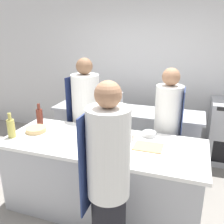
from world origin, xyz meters
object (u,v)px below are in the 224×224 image
(chef_at_stove, at_px, (167,131))
(cup, at_px, (131,137))
(bowl_prep_small, at_px, (114,129))
(chef_at_pass_far, at_px, (86,119))
(bowl_ceramic_blue, at_px, (149,134))
(stockpot, at_px, (116,99))
(bottle_vinegar, at_px, (96,128))
(bottle_wine, at_px, (40,116))
(bowl_mixing_large, at_px, (36,130))
(chef_at_prep_near, at_px, (108,186))
(bottle_olive_oil, at_px, (11,128))

(chef_at_stove, height_order, cup, chef_at_stove)
(bowl_prep_small, bearing_deg, chef_at_pass_far, 145.12)
(bowl_ceramic_blue, distance_m, cup, 0.26)
(bowl_prep_small, bearing_deg, stockpot, 106.85)
(bottle_vinegar, height_order, bottle_wine, bottle_wine)
(bottle_wine, bearing_deg, chef_at_stove, 14.99)
(bowl_prep_small, bearing_deg, bowl_mixing_large, -162.87)
(bottle_wine, distance_m, cup, 1.30)
(bowl_mixing_large, height_order, bowl_prep_small, bowl_prep_small)
(chef_at_prep_near, xyz_separation_m, bowl_mixing_large, (-1.24, 0.78, 0.02))
(stockpot, bearing_deg, bottle_vinegar, -84.02)
(chef_at_pass_far, relative_size, bowl_prep_small, 7.73)
(bowl_ceramic_blue, xyz_separation_m, stockpot, (-0.75, 1.02, 0.09))
(stockpot, bearing_deg, cup, -64.82)
(bottle_olive_oil, bearing_deg, bowl_ceramic_blue, 19.54)
(bottle_olive_oil, xyz_separation_m, bowl_mixing_large, (0.18, 0.23, -0.09))
(chef_at_prep_near, bearing_deg, stockpot, 15.18)
(bottle_wine, distance_m, bowl_prep_small, 1.04)
(chef_at_prep_near, distance_m, stockpot, 2.21)
(chef_at_pass_far, bearing_deg, bowl_prep_small, -111.21)
(cup, bearing_deg, bottle_wine, 174.97)
(chef_at_stove, xyz_separation_m, bottle_wine, (-1.65, -0.44, 0.16))
(bottle_vinegar, distance_m, bottle_wine, 0.85)
(chef_at_stove, bearing_deg, bowl_prep_small, -59.35)
(bottle_wine, bearing_deg, bowl_prep_small, 2.61)
(chef_at_prep_near, xyz_separation_m, bottle_vinegar, (-0.49, 0.95, 0.07))
(bottle_vinegar, xyz_separation_m, stockpot, (-0.12, 1.17, 0.04))
(chef_at_prep_near, relative_size, bowl_ceramic_blue, 10.62)
(bowl_ceramic_blue, bearing_deg, chef_at_prep_near, -96.91)
(bowl_prep_small, bearing_deg, chef_at_prep_near, -74.41)
(bowl_ceramic_blue, xyz_separation_m, cup, (-0.18, -0.19, 0.02))
(chef_at_prep_near, height_order, cup, chef_at_prep_near)
(bowl_ceramic_blue, height_order, cup, cup)
(chef_at_pass_far, bearing_deg, bottle_olive_oil, 162.54)
(bottle_olive_oil, distance_m, bowl_prep_small, 1.23)
(chef_at_pass_far, height_order, bowl_prep_small, chef_at_pass_far)
(chef_at_prep_near, height_order, bowl_ceramic_blue, chef_at_prep_near)
(chef_at_stove, relative_size, bottle_olive_oil, 5.52)
(bottle_vinegar, relative_size, cup, 2.28)
(bowl_ceramic_blue, distance_m, stockpot, 1.27)
(chef_at_pass_far, height_order, bowl_mixing_large, chef_at_pass_far)
(bottle_wine, relative_size, bowl_ceramic_blue, 1.72)
(bowl_mixing_large, height_order, cup, cup)
(bowl_ceramic_blue, bearing_deg, chef_at_stove, 64.18)
(bottle_vinegar, height_order, stockpot, stockpot)
(bottle_wine, height_order, stockpot, bottle_wine)
(chef_at_pass_far, height_order, bowl_ceramic_blue, chef_at_pass_far)
(chef_at_stove, bearing_deg, bottle_wine, -77.27)
(bottle_vinegar, xyz_separation_m, cup, (0.45, -0.04, -0.03))
(bottle_wine, bearing_deg, bowl_mixing_large, -66.95)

